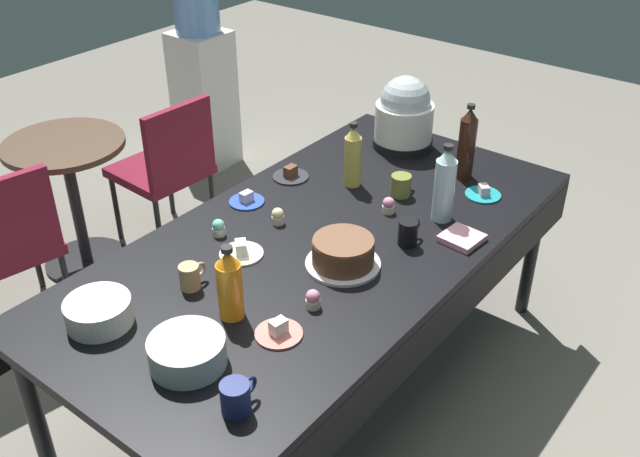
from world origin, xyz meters
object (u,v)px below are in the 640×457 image
soda_bottle_ginger_ale (353,157)px  maroon_chair_left (4,241)px  round_cafe_table (71,181)px  cupcake_mint (388,205)px  cupcake_cocoa (219,228)px  cupcake_berry (313,299)px  soda_bottle_water (445,185)px  glass_salad_bowl (187,352)px  soda_bottle_cola (467,144)px  dessert_plate_cobalt (247,200)px  dessert_plate_cream (241,252)px  slow_cooker (404,115)px  coffee_mug_black (408,232)px  potluck_table (320,253)px  water_cooler (203,80)px  frosted_layer_cake (343,253)px  coffee_mug_tan (190,276)px  cupcake_lemon (278,216)px  ceramic_snack_bowl (99,312)px  dessert_plate_teal (483,193)px  dessert_plate_charcoal (291,175)px  coffee_mug_olive (401,185)px  coffee_mug_navy (236,397)px  maroon_chair_right (167,164)px  dessert_plate_coral (279,331)px  soda_bottle_orange_juice (230,285)px

soda_bottle_ginger_ale → maroon_chair_left: 1.60m
round_cafe_table → cupcake_mint: bearing=-77.1°
cupcake_cocoa → cupcake_berry: size_ratio=1.00×
soda_bottle_ginger_ale → soda_bottle_water: bearing=-91.3°
glass_salad_bowl → soda_bottle_cola: soda_bottle_cola is taller
dessert_plate_cobalt → dessert_plate_cream: dessert_plate_cream is taller
slow_cooker → soda_bottle_ginger_ale: bearing=-175.9°
coffee_mug_black → glass_salad_bowl: bearing=170.1°
potluck_table → water_cooler: 2.26m
frosted_layer_cake → soda_bottle_ginger_ale: soda_bottle_ginger_ale is taller
soda_bottle_ginger_ale → coffee_mug_tan: bearing=179.7°
cupcake_lemon → round_cafe_table: cupcake_lemon is taller
ceramic_snack_bowl → cupcake_cocoa: size_ratio=3.18×
cupcake_cocoa → soda_bottle_ginger_ale: (0.64, -0.17, 0.10)m
slow_cooker → cupcake_lemon: (-0.89, 0.01, -0.13)m
soda_bottle_cola → ceramic_snack_bowl: bearing=164.8°
glass_salad_bowl → soda_bottle_cola: 1.58m
dessert_plate_teal → dessert_plate_charcoal: bearing=116.8°
ceramic_snack_bowl → soda_bottle_cola: (1.61, -0.44, 0.12)m
glass_salad_bowl → cupcake_mint: (1.11, 0.02, -0.01)m
glass_salad_bowl → ceramic_snack_bowl: (-0.04, 0.36, -0.00)m
slow_cooker → coffee_mug_olive: 0.48m
coffee_mug_navy → maroon_chair_right: bearing=54.2°
dessert_plate_coral → cupcake_berry: size_ratio=2.28×
cupcake_lemon → soda_bottle_orange_juice: soda_bottle_orange_juice is taller
glass_salad_bowl → maroon_chair_left: (0.22, 1.45, -0.30)m
maroon_chair_right → round_cafe_table: maroon_chair_right is taller
dessert_plate_coral → maroon_chair_right: maroon_chair_right is taller
maroon_chair_right → round_cafe_table: bearing=153.3°
dessert_plate_cream → cupcake_cocoa: size_ratio=2.43×
coffee_mug_black → round_cafe_table: (-0.23, 1.85, -0.30)m
potluck_table → cupcake_mint: size_ratio=32.59×
frosted_layer_cake → soda_bottle_water: (0.50, -0.12, 0.10)m
cupcake_mint → frosted_layer_cake: bearing=-169.4°
potluck_table → ceramic_snack_bowl: bearing=162.7°
ceramic_snack_bowl → dessert_plate_cobalt: 0.87m
soda_bottle_ginger_ale → slow_cooker: bearing=4.1°
frosted_layer_cake → cupcake_lemon: size_ratio=4.06×
cupcake_lemon → soda_bottle_cola: size_ratio=0.20×
glass_salad_bowl → dessert_plate_cream: bearing=27.7°
dessert_plate_charcoal → cupcake_cocoa: cupcake_cocoa is taller
glass_salad_bowl → cupcake_mint: size_ratio=3.48×
glass_salad_bowl → dessert_plate_cobalt: (0.82, 0.52, -0.03)m
glass_salad_bowl → coffee_mug_black: (0.96, -0.17, 0.00)m
coffee_mug_navy → round_cafe_table: size_ratio=0.18×
dessert_plate_teal → dessert_plate_cobalt: 0.99m
cupcake_mint → soda_bottle_cola: 0.49m
dessert_plate_teal → dessert_plate_cream: size_ratio=0.92×
slow_cooker → maroon_chair_right: (-0.49, 1.15, -0.42)m
water_cooler → cupcake_cocoa: bearing=-132.1°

